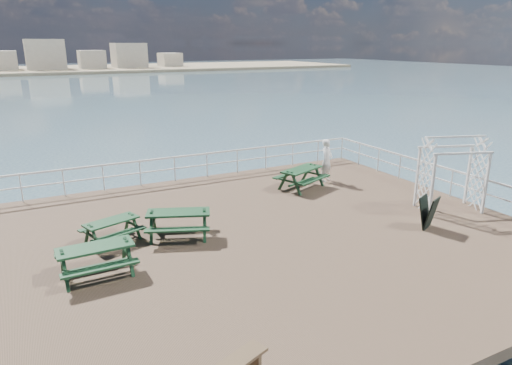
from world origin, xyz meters
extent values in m
cube|color=brown|center=(0.00, 0.00, -0.15)|extent=(18.00, 14.00, 0.30)
plane|color=#3B5763|center=(0.00, 40.00, -2.00)|extent=(300.00, 300.00, 0.00)
cube|color=tan|center=(15.00, 135.00, -1.60)|extent=(160.00, 40.00, 0.80)
cube|color=beige|center=(-8.00, 132.00, 1.30)|extent=(6.00, 8.00, 5.00)
cube|color=beige|center=(2.00, 132.00, 2.80)|extent=(10.00, 8.00, 8.00)
cube|color=beige|center=(14.00, 132.00, 1.30)|extent=(7.00, 8.00, 5.00)
cube|color=beige|center=(25.00, 132.00, 2.30)|extent=(9.00, 8.00, 7.00)
cube|color=beige|center=(38.00, 132.00, 0.80)|extent=(6.00, 8.00, 4.00)
cylinder|color=brown|center=(7.50, 5.50, -1.35)|extent=(0.36, 0.36, 2.10)
cube|color=silver|center=(0.00, 6.85, 1.05)|extent=(17.70, 0.07, 0.07)
cube|color=silver|center=(0.00, 6.85, 0.55)|extent=(17.70, 0.05, 0.05)
cube|color=silver|center=(8.85, 0.00, 1.05)|extent=(0.07, 13.70, 0.07)
cube|color=silver|center=(8.85, 0.00, 0.55)|extent=(0.05, 13.70, 0.05)
cube|color=#153B20|center=(-3.56, 1.64, 0.65)|extent=(1.68, 1.07, 0.05)
cube|color=#153B20|center=(-3.73, 2.14, 0.39)|extent=(1.56, 0.70, 0.04)
cube|color=#153B20|center=(-3.40, 1.15, 0.39)|extent=(1.56, 0.70, 0.04)
cube|color=#153B20|center=(-4.18, 1.44, 0.38)|extent=(0.46, 1.22, 0.05)
cube|color=#153B20|center=(-2.94, 1.85, 0.38)|extent=(0.46, 1.22, 0.05)
cube|color=#153B20|center=(-4.26, 1.69, 0.33)|extent=(0.21, 0.45, 0.76)
cube|color=#153B20|center=(-4.10, 1.19, 0.33)|extent=(0.21, 0.45, 0.76)
cube|color=#153B20|center=(-3.02, 2.10, 0.33)|extent=(0.21, 0.45, 0.76)
cube|color=#153B20|center=(-2.86, 1.60, 0.33)|extent=(0.21, 0.45, 0.76)
cube|color=#153B20|center=(-3.56, 1.64, 0.22)|extent=(1.35, 0.51, 0.05)
cube|color=#153B20|center=(-1.68, 1.10, 0.78)|extent=(2.03, 1.38, 0.06)
cube|color=#153B20|center=(-1.44, 1.69, 0.47)|extent=(1.85, 0.94, 0.05)
cube|color=#153B20|center=(-1.91, 0.52, 0.47)|extent=(1.85, 0.94, 0.05)
cube|color=#153B20|center=(-2.41, 1.39, 0.45)|extent=(0.64, 1.44, 0.06)
cube|color=#153B20|center=(-0.95, 0.81, 0.45)|extent=(0.64, 1.44, 0.06)
cube|color=#153B20|center=(-2.29, 1.68, 0.40)|extent=(0.28, 0.53, 0.92)
cube|color=#153B20|center=(-2.52, 1.10, 0.40)|extent=(0.28, 0.53, 0.92)
cube|color=#153B20|center=(-0.83, 1.10, 0.40)|extent=(0.28, 0.53, 0.92)
cube|color=#153B20|center=(-1.06, 0.52, 0.40)|extent=(0.28, 0.53, 0.92)
cube|color=#153B20|center=(-1.68, 1.10, 0.26)|extent=(1.59, 0.70, 0.06)
cube|color=#153B20|center=(4.31, 3.56, 0.78)|extent=(2.05, 1.39, 0.06)
cube|color=#153B20|center=(4.08, 4.15, 0.48)|extent=(1.87, 0.95, 0.05)
cube|color=#153B20|center=(4.55, 2.97, 0.48)|extent=(1.87, 0.95, 0.05)
cube|color=#153B20|center=(3.57, 3.26, 0.46)|extent=(0.65, 1.46, 0.06)
cube|color=#153B20|center=(5.05, 3.85, 0.46)|extent=(0.65, 1.46, 0.06)
cube|color=#153B20|center=(3.46, 3.56, 0.40)|extent=(0.28, 0.54, 0.93)
cube|color=#153B20|center=(3.69, 2.97, 0.40)|extent=(0.28, 0.54, 0.93)
cube|color=#153B20|center=(4.93, 4.15, 0.40)|extent=(0.28, 0.54, 0.93)
cube|color=#153B20|center=(5.17, 3.55, 0.40)|extent=(0.28, 0.54, 0.93)
cube|color=#153B20|center=(4.31, 3.56, 0.27)|extent=(1.61, 0.70, 0.06)
cube|color=#153B20|center=(-4.30, -0.30, 0.76)|extent=(1.87, 0.77, 0.06)
cube|color=#153B20|center=(-4.31, 0.32, 0.46)|extent=(1.86, 0.30, 0.05)
cube|color=#153B20|center=(-4.28, -0.92, 0.46)|extent=(1.86, 0.30, 0.05)
cube|color=#153B20|center=(-5.07, -0.32, 0.44)|extent=(0.12, 1.50, 0.06)
cube|color=#153B20|center=(-3.53, -0.28, 0.44)|extent=(0.12, 1.50, 0.06)
cube|color=#153B20|center=(-5.08, -0.01, 0.39)|extent=(0.10, 0.53, 0.90)
cube|color=#153B20|center=(-5.06, -0.63, 0.39)|extent=(0.10, 0.53, 0.90)
cube|color=#153B20|center=(-3.53, 0.03, 0.39)|extent=(0.10, 0.53, 0.90)
cube|color=#153B20|center=(-3.52, -0.59, 0.39)|extent=(0.10, 0.53, 0.90)
cube|color=#153B20|center=(-4.30, -0.30, 0.26)|extent=(1.65, 0.12, 0.06)
cube|color=brown|center=(-2.35, -5.30, 0.20)|extent=(0.20, 0.34, 0.40)
cube|color=silver|center=(6.50, -1.15, 1.07)|extent=(0.10, 0.10, 2.14)
cube|color=silver|center=(6.85, -0.14, 1.07)|extent=(0.10, 0.10, 2.14)
cube|color=silver|center=(8.35, -1.80, 1.07)|extent=(0.10, 0.10, 2.14)
cube|color=silver|center=(8.70, -0.78, 1.07)|extent=(0.10, 0.10, 2.14)
cube|color=silver|center=(7.42, -1.47, 2.18)|extent=(2.05, 0.77, 0.07)
cube|color=silver|center=(7.78, -0.46, 2.18)|extent=(2.05, 0.77, 0.07)
cube|color=silver|center=(7.60, -0.97, 2.63)|extent=(2.04, 0.76, 0.06)
cube|color=black|center=(5.66, -1.97, 0.51)|extent=(0.70, 0.50, 1.06)
cube|color=black|center=(5.57, -1.78, 0.51)|extent=(0.70, 0.50, 1.06)
imported|color=white|center=(5.79, 3.91, 0.91)|extent=(0.79, 0.69, 1.81)
camera|label=1|loc=(-5.45, -11.48, 5.68)|focal=32.00mm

